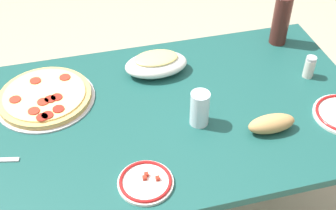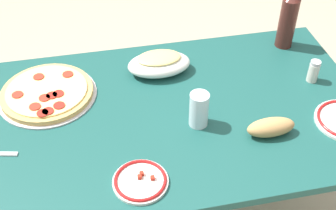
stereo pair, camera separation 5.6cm
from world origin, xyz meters
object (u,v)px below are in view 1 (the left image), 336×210
(bread_loaf, at_px, (272,124))
(spice_shaker, at_px, (310,67))
(water_glass, at_px, (200,109))
(dining_table, at_px, (168,135))
(baked_pasta_dish, at_px, (156,63))
(wine_bottle, at_px, (282,16))
(pepperoni_pizza, at_px, (45,97))
(side_plate_far, at_px, (146,182))

(bread_loaf, height_order, spice_shaker, spice_shaker)
(water_glass, height_order, spice_shaker, water_glass)
(water_glass, xyz_separation_m, bread_loaf, (-0.22, 0.10, -0.03))
(dining_table, bearing_deg, baked_pasta_dish, -93.28)
(wine_bottle, bearing_deg, baked_pasta_dish, 7.86)
(pepperoni_pizza, xyz_separation_m, water_glass, (-0.50, 0.25, 0.05))
(wine_bottle, xyz_separation_m, side_plate_far, (0.70, 0.59, -0.12))
(dining_table, distance_m, wine_bottle, 0.68)
(baked_pasta_dish, distance_m, side_plate_far, 0.54)
(side_plate_far, distance_m, spice_shaker, 0.79)
(pepperoni_pizza, bearing_deg, water_glass, 153.35)
(pepperoni_pizza, relative_size, side_plate_far, 2.12)
(wine_bottle, height_order, bread_loaf, wine_bottle)
(side_plate_far, bearing_deg, wine_bottle, -139.45)
(spice_shaker, bearing_deg, side_plate_far, 26.37)
(wine_bottle, bearing_deg, spice_shaker, 92.87)
(pepperoni_pizza, bearing_deg, wine_bottle, -172.01)
(baked_pasta_dish, xyz_separation_m, wine_bottle, (-0.54, -0.07, 0.08))
(bread_loaf, relative_size, spice_shaker, 1.86)
(wine_bottle, distance_m, spice_shaker, 0.26)
(wine_bottle, bearing_deg, pepperoni_pizza, 7.99)
(wine_bottle, height_order, water_glass, wine_bottle)
(baked_pasta_dish, height_order, bread_loaf, baked_pasta_dish)
(dining_table, xyz_separation_m, water_glass, (-0.09, 0.08, 0.18))
(water_glass, bearing_deg, dining_table, -42.17)
(baked_pasta_dish, relative_size, wine_bottle, 0.78)
(baked_pasta_dish, height_order, spice_shaker, spice_shaker)
(water_glass, bearing_deg, wine_bottle, -140.44)
(bread_loaf, bearing_deg, dining_table, -29.86)
(bread_loaf, bearing_deg, baked_pasta_dish, -54.25)
(water_glass, distance_m, spice_shaker, 0.50)
(wine_bottle, bearing_deg, bread_loaf, 62.82)
(bread_loaf, bearing_deg, side_plate_far, 14.33)
(water_glass, bearing_deg, baked_pasta_dish, -76.54)
(wine_bottle, distance_m, side_plate_far, 0.92)
(wine_bottle, distance_m, bread_loaf, 0.55)
(bread_loaf, distance_m, spice_shaker, 0.35)
(pepperoni_pizza, distance_m, water_glass, 0.56)
(water_glass, height_order, bread_loaf, water_glass)
(baked_pasta_dish, height_order, wine_bottle, wine_bottle)
(water_glass, bearing_deg, bread_loaf, 156.18)
(dining_table, relative_size, wine_bottle, 4.56)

